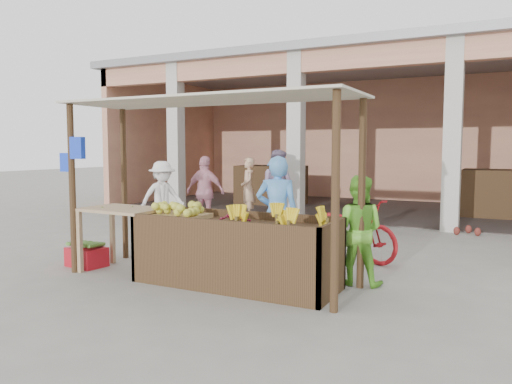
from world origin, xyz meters
The scene contains 19 objects.
ground centered at (0.00, 0.00, 0.00)m, with size 60.00×60.00×0.00m, color slate.
market_building centered at (0.05, 8.93, 2.70)m, with size 14.40×6.40×4.20m.
fruit_stall centered at (0.50, 0.00, 0.40)m, with size 2.60×0.95×0.80m, color #472F1C.
stall_awning centered at (-0.01, 0.06, 1.98)m, with size 4.09×1.35×2.39m.
banana_heap centered at (1.15, -0.06, 0.90)m, with size 1.15×0.63×0.21m, color yellow, non-canonical shape.
melon_tray centered at (-0.37, 0.01, 0.89)m, with size 0.69×0.60×0.19m.
berry_heap centered at (0.46, 0.02, 0.87)m, with size 0.44×0.36×0.14m, color maroon.
side_table centered at (-1.26, -0.10, 0.77)m, with size 1.15×0.80×0.91m.
papaya_pile centered at (-1.26, -0.10, 1.02)m, with size 0.78×0.45×0.22m, color #4F9932, non-canonical shape.
red_crate centered at (-1.96, -0.11, 0.14)m, with size 0.55×0.39×0.28m, color #AF121D.
plantain_bundle centered at (-1.96, -0.11, 0.33)m, with size 0.44×0.31×0.09m, color #528931, non-canonical shape.
produce_sacks centered at (2.87, 5.34, 0.33)m, with size 0.87×0.81×0.66m.
vendor_blue centered at (0.68, 0.88, 0.88)m, with size 0.66×0.48×1.75m, color #5AA1EC.
vendor_green centered at (1.86, 0.75, 0.74)m, with size 0.71×0.41×1.48m, color #67BB31.
motorcycle centered at (1.34, 2.13, 0.50)m, with size 1.91×0.66×1.00m, color #A6141A.
shopper_a centered at (-2.70, 2.67, 0.80)m, with size 1.03×0.51×1.60m, color silver.
shopper_b centered at (-2.40, 3.82, 0.84)m, with size 0.99×0.52×1.68m, color pink.
shopper_e centered at (-2.16, 5.38, 0.79)m, with size 0.59×0.44×1.58m, color tan.
shopper_f centered at (-1.17, 4.95, 0.93)m, with size 0.91×0.52×1.87m, color slate.
Camera 1 is at (3.55, -5.46, 1.75)m, focal length 35.00 mm.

